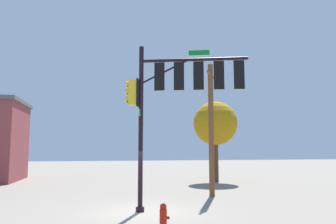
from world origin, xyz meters
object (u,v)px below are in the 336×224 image
object	(u,v)px
fire_hydrant	(163,216)
tree_near	(215,124)
utility_pole	(211,127)
signal_pole_assembly	(179,88)

from	to	relation	value
fire_hydrant	tree_near	xyz separation A→B (m)	(6.94, 14.17, 4.24)
utility_pole	fire_hydrant	world-z (taller)	utility_pole
utility_pole	signal_pole_assembly	bearing A→B (deg)	-124.60
utility_pole	tree_near	world-z (taller)	utility_pole
signal_pole_assembly	tree_near	size ratio (longest dim) A/B	1.10
utility_pole	tree_near	xyz separation A→B (m)	(2.90, 7.35, 0.79)
signal_pole_assembly	utility_pole	world-z (taller)	utility_pole
utility_pole	fire_hydrant	distance (m)	8.65
signal_pole_assembly	fire_hydrant	bearing A→B (deg)	-113.78
fire_hydrant	tree_near	world-z (taller)	tree_near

